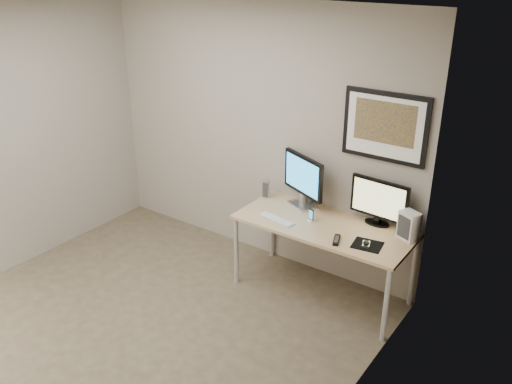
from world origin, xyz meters
TOP-DOWN VIEW (x-y plane):
  - floor at (0.00, 0.00)m, footprint 3.60×3.60m
  - room at (0.00, 0.45)m, footprint 3.60×3.60m
  - desk at (1.00, 1.35)m, footprint 1.60×0.70m
  - framed_art at (1.35, 1.68)m, footprint 0.75×0.04m
  - monitor_large at (0.64, 1.57)m, footprint 0.53×0.27m
  - monitor_tv at (1.39, 1.63)m, footprint 0.54×0.14m
  - speaker_left at (0.25, 1.54)m, footprint 0.09×0.09m
  - speaker_right at (0.67, 1.64)m, footprint 0.08×0.08m
  - phone_dock at (0.87, 1.34)m, footprint 0.07×0.07m
  - keyboard at (0.60, 1.18)m, footprint 0.39×0.16m
  - mousepad at (1.48, 1.23)m, footprint 0.27×0.25m
  - mouse at (1.47, 1.21)m, footprint 0.08×0.11m
  - remote at (1.23, 1.14)m, footprint 0.11×0.19m
  - fan_unit at (1.71, 1.53)m, footprint 0.20×0.17m

SIDE VIEW (x-z plane):
  - floor at x=0.00m, z-range 0.00..0.00m
  - desk at x=1.00m, z-range 0.30..1.03m
  - mousepad at x=1.48m, z-range 0.73..0.73m
  - keyboard at x=0.60m, z-range 0.73..0.74m
  - remote at x=1.23m, z-range 0.73..0.75m
  - mouse at x=1.47m, z-range 0.73..0.77m
  - phone_dock at x=0.87m, z-range 0.73..0.85m
  - speaker_right at x=0.67m, z-range 0.73..0.90m
  - speaker_left at x=0.25m, z-range 0.73..0.91m
  - fan_unit at x=1.71m, z-range 0.73..0.98m
  - monitor_tv at x=1.39m, z-range 0.74..1.17m
  - monitor_large at x=0.64m, z-range 0.76..1.27m
  - framed_art at x=1.35m, z-range 1.32..1.92m
  - room at x=0.00m, z-range -0.16..3.44m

